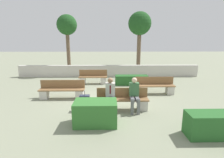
{
  "coord_description": "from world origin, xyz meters",
  "views": [
    {
      "loc": [
        0.03,
        -7.96,
        2.9
      ],
      "look_at": [
        0.17,
        0.5,
        0.9
      ],
      "focal_mm": 28.0,
      "sensor_mm": 36.0,
      "label": 1
    }
  ],
  "objects_px": {
    "bench_right_side": "(155,87)",
    "tree_leftmost": "(67,27)",
    "person_seated_man": "(110,93)",
    "suitcase": "(85,103)",
    "bench_left_side": "(62,91)",
    "person_seated_woman": "(134,93)",
    "bench_back": "(93,78)",
    "bench_front": "(122,101)",
    "tree_center_left": "(140,25)"
  },
  "relations": [
    {
      "from": "bench_right_side",
      "to": "tree_leftmost",
      "type": "height_order",
      "value": "tree_leftmost"
    },
    {
      "from": "tree_leftmost",
      "to": "tree_center_left",
      "type": "relative_size",
      "value": 0.94
    },
    {
      "from": "bench_right_side",
      "to": "person_seated_man",
      "type": "relative_size",
      "value": 1.5
    },
    {
      "from": "bench_right_side",
      "to": "person_seated_man",
      "type": "bearing_deg",
      "value": -143.5
    },
    {
      "from": "person_seated_man",
      "to": "tree_center_left",
      "type": "distance_m",
      "value": 9.25
    },
    {
      "from": "bench_right_side",
      "to": "suitcase",
      "type": "xyz_separation_m",
      "value": [
        -3.42,
        -2.12,
        -0.03
      ]
    },
    {
      "from": "bench_front",
      "to": "person_seated_woman",
      "type": "xyz_separation_m",
      "value": [
        0.47,
        -0.14,
        0.41
      ]
    },
    {
      "from": "bench_right_side",
      "to": "suitcase",
      "type": "bearing_deg",
      "value": -154.65
    },
    {
      "from": "person_seated_man",
      "to": "suitcase",
      "type": "relative_size",
      "value": 1.63
    },
    {
      "from": "bench_left_side",
      "to": "suitcase",
      "type": "xyz_separation_m",
      "value": [
        1.3,
        -1.48,
        -0.03
      ]
    },
    {
      "from": "person_seated_woman",
      "to": "bench_back",
      "type": "bearing_deg",
      "value": 115.05
    },
    {
      "from": "bench_front",
      "to": "person_seated_woman",
      "type": "height_order",
      "value": "person_seated_woman"
    },
    {
      "from": "bench_back",
      "to": "tree_leftmost",
      "type": "relative_size",
      "value": 0.39
    },
    {
      "from": "bench_back",
      "to": "person_seated_man",
      "type": "relative_size",
      "value": 1.34
    },
    {
      "from": "person_seated_woman",
      "to": "tree_center_left",
      "type": "bearing_deg",
      "value": 79.65
    },
    {
      "from": "person_seated_woman",
      "to": "tree_leftmost",
      "type": "xyz_separation_m",
      "value": [
        -4.34,
        7.84,
        3.0
      ]
    },
    {
      "from": "bench_front",
      "to": "tree_leftmost",
      "type": "height_order",
      "value": "tree_leftmost"
    },
    {
      "from": "bench_back",
      "to": "tree_leftmost",
      "type": "bearing_deg",
      "value": 130.57
    },
    {
      "from": "tree_leftmost",
      "to": "person_seated_man",
      "type": "bearing_deg",
      "value": -66.71
    },
    {
      "from": "person_seated_woman",
      "to": "tree_center_left",
      "type": "xyz_separation_m",
      "value": [
        1.52,
        8.32,
        3.17
      ]
    },
    {
      "from": "tree_center_left",
      "to": "bench_back",
      "type": "bearing_deg",
      "value": -132.25
    },
    {
      "from": "tree_center_left",
      "to": "person_seated_woman",
      "type": "bearing_deg",
      "value": -100.35
    },
    {
      "from": "person_seated_woman",
      "to": "tree_leftmost",
      "type": "height_order",
      "value": "tree_leftmost"
    },
    {
      "from": "person_seated_man",
      "to": "tree_leftmost",
      "type": "height_order",
      "value": "tree_leftmost"
    },
    {
      "from": "bench_front",
      "to": "bench_left_side",
      "type": "bearing_deg",
      "value": 153.29
    },
    {
      "from": "person_seated_woman",
      "to": "tree_leftmost",
      "type": "relative_size",
      "value": 0.29
    },
    {
      "from": "bench_back",
      "to": "bench_right_side",
      "type": "bearing_deg",
      "value": -25.13
    },
    {
      "from": "bench_front",
      "to": "tree_leftmost",
      "type": "relative_size",
      "value": 0.45
    },
    {
      "from": "bench_left_side",
      "to": "person_seated_man",
      "type": "height_order",
      "value": "person_seated_man"
    },
    {
      "from": "person_seated_man",
      "to": "tree_leftmost",
      "type": "distance_m",
      "value": 9.05
    },
    {
      "from": "person_seated_man",
      "to": "suitcase",
      "type": "height_order",
      "value": "person_seated_man"
    },
    {
      "from": "bench_back",
      "to": "person_seated_man",
      "type": "bearing_deg",
      "value": -69.09
    },
    {
      "from": "bench_right_side",
      "to": "bench_back",
      "type": "relative_size",
      "value": 1.12
    },
    {
      "from": "bench_left_side",
      "to": "bench_back",
      "type": "relative_size",
      "value": 1.2
    },
    {
      "from": "person_seated_woman",
      "to": "bench_right_side",
      "type": "bearing_deg",
      "value": 57.44
    },
    {
      "from": "bench_right_side",
      "to": "tree_center_left",
      "type": "xyz_separation_m",
      "value": [
        0.11,
        6.11,
        3.58
      ]
    },
    {
      "from": "bench_front",
      "to": "suitcase",
      "type": "relative_size",
      "value": 2.54
    },
    {
      "from": "person_seated_woman",
      "to": "tree_center_left",
      "type": "height_order",
      "value": "tree_center_left"
    },
    {
      "from": "bench_front",
      "to": "person_seated_woman",
      "type": "bearing_deg",
      "value": -16.97
    },
    {
      "from": "bench_front",
      "to": "bench_right_side",
      "type": "xyz_separation_m",
      "value": [
        1.88,
        2.07,
        -0.0
      ]
    },
    {
      "from": "bench_right_side",
      "to": "person_seated_man",
      "type": "distance_m",
      "value": 3.27
    },
    {
      "from": "bench_right_side",
      "to": "tree_center_left",
      "type": "bearing_deg",
      "value": 82.55
    },
    {
      "from": "tree_center_left",
      "to": "bench_left_side",
      "type": "bearing_deg",
      "value": -125.61
    },
    {
      "from": "bench_right_side",
      "to": "bench_front",
      "type": "bearing_deg",
      "value": -138.69
    },
    {
      "from": "bench_back",
      "to": "person_seated_woman",
      "type": "height_order",
      "value": "person_seated_woman"
    },
    {
      "from": "bench_left_side",
      "to": "tree_leftmost",
      "type": "xyz_separation_m",
      "value": [
        -1.03,
        6.27,
        3.41
      ]
    },
    {
      "from": "bench_left_side",
      "to": "person_seated_man",
      "type": "bearing_deg",
      "value": -23.23
    },
    {
      "from": "bench_front",
      "to": "bench_right_side",
      "type": "relative_size",
      "value": 1.04
    },
    {
      "from": "bench_front",
      "to": "person_seated_woman",
      "type": "distance_m",
      "value": 0.64
    },
    {
      "from": "bench_right_side",
      "to": "bench_back",
      "type": "distance_m",
      "value": 4.09
    }
  ]
}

